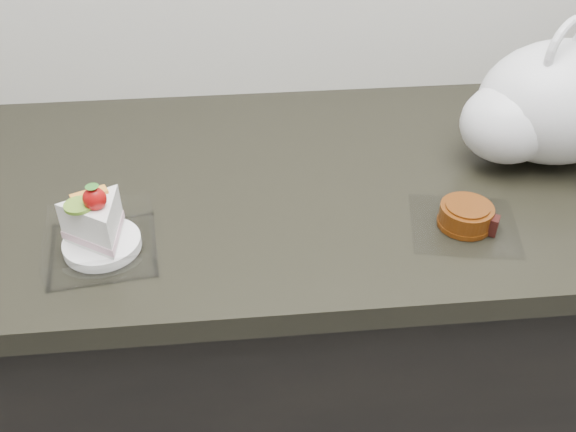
# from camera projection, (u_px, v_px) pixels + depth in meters

# --- Properties ---
(counter) EXTENTS (2.04, 0.64, 0.90)m
(counter) POSITION_uv_depth(u_px,v_px,m) (331.00, 349.00, 1.36)
(counter) COLOR black
(counter) RESTS_ON ground
(cake_tray) EXTENTS (0.17, 0.17, 0.12)m
(cake_tray) POSITION_uv_depth(u_px,v_px,m) (100.00, 233.00, 0.91)
(cake_tray) COLOR white
(cake_tray) RESTS_ON counter
(mooncake_wrap) EXTENTS (0.18, 0.18, 0.04)m
(mooncake_wrap) POSITION_uv_depth(u_px,v_px,m) (466.00, 218.00, 0.96)
(mooncake_wrap) COLOR white
(mooncake_wrap) RESTS_ON counter
(plastic_bag) EXTENTS (0.36, 0.31, 0.25)m
(plastic_bag) POSITION_uv_depth(u_px,v_px,m) (550.00, 105.00, 1.07)
(plastic_bag) COLOR white
(plastic_bag) RESTS_ON counter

